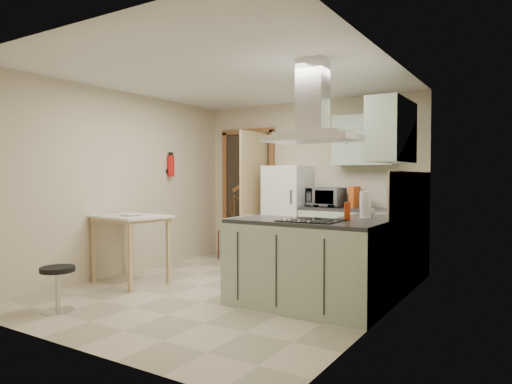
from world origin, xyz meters
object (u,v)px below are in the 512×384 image
Objects in this scene: peninsula at (303,265)px; extractor_hood at (312,138)px; stool at (58,289)px; microwave at (326,197)px; fridge at (288,215)px; bentwood_chair at (232,231)px; drop_leaf_table at (131,249)px.

peninsula is 1.27m from extractor_hood.
stool is (-2.13, -1.38, -1.49)m from extractor_hood.
microwave is at bearing 107.02° from peninsula.
fridge is 1.65× the size of bentwood_chair.
bentwood_chair reaches higher than drop_leaf_table.
fridge is 2.57m from extractor_hood.
fridge reaches higher than microwave.
fridge is 0.97× the size of peninsula.
peninsula is 1.70× the size of drop_leaf_table.
drop_leaf_table is 2.82m from microwave.
microwave reaches higher than peninsula.
peninsula is 2.46m from stool.
peninsula is 2.18m from microwave.
stool is at bearing -67.66° from drop_leaf_table.
fridge is 3.33× the size of stool.
bentwood_chair is (-2.29, 1.89, -1.27)m from extractor_hood.
drop_leaf_table is (-1.12, -2.11, -0.32)m from fridge.
fridge is 1.67× the size of extractor_hood.
microwave is (-0.62, 2.01, 0.59)m from peninsula.
drop_leaf_table is at bearing -118.09° from fridge.
extractor_hood reaches higher than drop_leaf_table.
extractor_hood reaches higher than bentwood_chair.
bentwood_chair is 1.80× the size of microwave.
microwave reaches higher than bentwood_chair.
microwave is at bearing 58.75° from drop_leaf_table.
microwave reaches higher than stool.
fridge is 1.65× the size of drop_leaf_table.
bentwood_chair is at bearing -173.05° from microwave.
peninsula is 2.35m from drop_leaf_table.
drop_leaf_table is at bearing 104.51° from stool.
stool is at bearing -65.32° from bentwood_chair.
extractor_hood is 1.78× the size of microwave.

